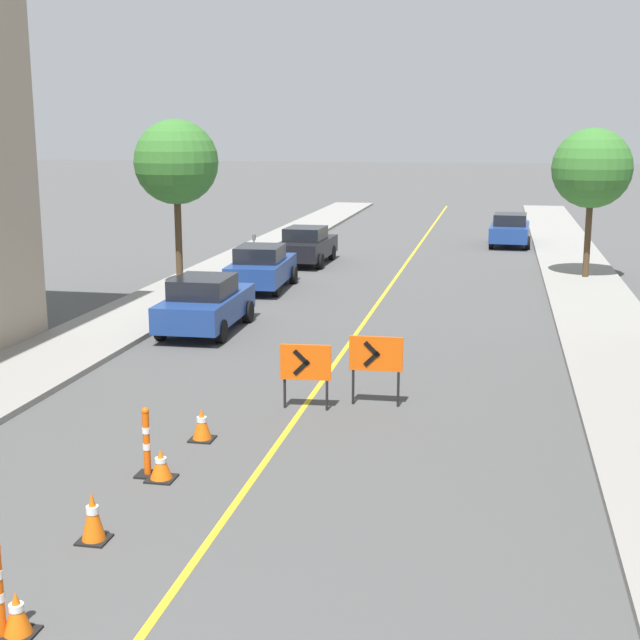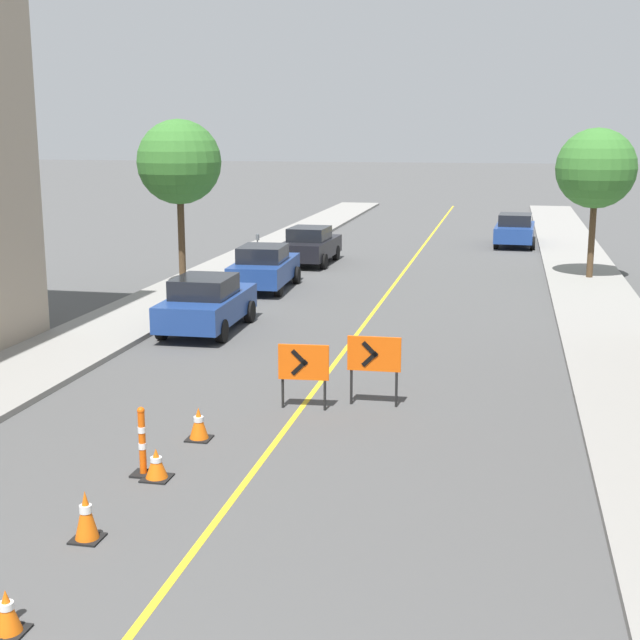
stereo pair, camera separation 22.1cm
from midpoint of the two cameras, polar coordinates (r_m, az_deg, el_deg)
The scene contains 17 objects.
lane_stripe at distance 35.94m, azimuth 4.96°, elevation 3.07°, with size 0.12×63.86×0.01m.
sidewalk_left at distance 37.34m, azimuth -5.77°, elevation 3.50°, with size 2.87×63.86×0.14m.
sidewalk_right at distance 35.86m, azimuth 16.13°, elevation 2.72°, with size 2.87×63.86×0.14m.
traffic_cone_second at distance 11.20m, azimuth -19.40°, elevation -17.32°, with size 0.41×0.41×0.54m.
traffic_cone_third at distance 13.10m, azimuth -14.82°, elevation -12.08°, with size 0.42×0.42×0.73m.
traffic_cone_fourth at distance 15.02m, azimuth -10.57°, elevation -9.09°, with size 0.46×0.46×0.53m.
traffic_cone_fifth at distance 16.71m, azimuth -7.95°, elevation -6.62°, with size 0.45×0.45×0.62m.
delineator_post_rear at distance 15.14m, azimuth -11.44°, elevation -7.93°, with size 0.37×0.37×1.18m.
arrow_barricade_primary at distance 18.15m, azimuth -1.28°, elevation -2.88°, with size 1.04×0.14×1.36m.
arrow_barricade_secondary at distance 18.39m, azimuth 3.25°, elevation -2.36°, with size 1.11×0.10×1.47m.
parked_car_curb_near at distance 25.43m, azimuth -7.60°, elevation 1.06°, with size 1.95×4.34×1.59m.
parked_car_curb_mid at distance 31.92m, azimuth -3.97°, elevation 3.39°, with size 2.02×4.39×1.59m.
parked_car_curb_far at distance 37.89m, azimuth -1.05°, elevation 4.80°, with size 1.95×4.35×1.59m.
parked_car_opposite_side at distance 44.83m, azimuth 11.91°, elevation 5.69°, with size 1.99×4.37×1.59m.
parking_meter_far_curb at distance 36.36m, azimuth -4.43°, elevation 4.92°, with size 0.12×0.11×1.35m.
street_tree_left_near at distance 31.39m, azimuth -9.40°, elevation 9.91°, with size 2.90×2.90×5.84m.
street_tree_right_near at distance 34.92m, azimuth 16.84°, elevation 9.26°, with size 2.96×2.96×5.55m.
Camera 1 is at (3.79, -3.38, 5.65)m, focal length 50.00 mm.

